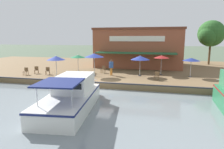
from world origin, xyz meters
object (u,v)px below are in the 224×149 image
Objects in this scene: cafe_chair_facing_river at (157,76)px; cafe_chair_mid_patio at (26,71)px; motorboat_fourth_along at (73,95)px; waterfront_restaurant at (139,47)px; patio_umbrella_mid_patio_left at (191,59)px; cafe_chair_back_row_seat at (36,70)px; cafe_chair_far_corner_seat at (48,70)px; tree_downstream_bank at (210,34)px; patio_umbrella_mid_patio_right at (78,56)px; person_near_entrance at (111,65)px; patio_umbrella_near_quay_edge at (56,58)px; cafe_chair_under_first_umbrella at (103,69)px; patio_umbrella_by_entrance at (162,57)px; patio_umbrella_back_row at (94,55)px; patio_umbrella_far_corner at (140,58)px.

cafe_chair_mid_patio is at bearing -88.09° from cafe_chair_facing_river.
waterfront_restaurant is at bearing 172.01° from motorboat_fourth_along.
patio_umbrella_mid_patio_left reaches higher than cafe_chair_mid_patio.
cafe_chair_back_row_seat is at bearing -134.57° from motorboat_fourth_along.
tree_downstream_bank is at bearing 124.31° from cafe_chair_far_corner_seat.
cafe_chair_back_row_seat is (2.38, -4.41, -1.48)m from patio_umbrella_mid_patio_right.
person_near_entrance is at bearing -106.97° from cafe_chair_facing_river.
motorboat_fourth_along is at bearing 35.86° from patio_umbrella_near_quay_edge.
patio_umbrella_mid_patio_right is 1.01× the size of patio_umbrella_mid_patio_left.
cafe_chair_facing_river is (2.87, 6.46, 0.00)m from cafe_chair_under_first_umbrella.
patio_umbrella_near_quay_edge is at bearing 89.66° from cafe_chair_mid_patio.
patio_umbrella_near_quay_edge is at bearing -71.58° from patio_umbrella_by_entrance.
patio_umbrella_mid_patio_left is at bearing 37.68° from waterfront_restaurant.
motorboat_fourth_along is (7.39, 5.34, -1.76)m from patio_umbrella_near_quay_edge.
person_near_entrance is 0.26× the size of tree_downstream_bank.
tree_downstream_bank reaches higher than patio_umbrella_back_row.
cafe_chair_back_row_seat is (1.96, -17.77, -1.47)m from patio_umbrella_mid_patio_left.
cafe_chair_under_first_umbrella is 18.72m from tree_downstream_bank.
cafe_chair_far_corner_seat is (2.65, -2.73, -1.48)m from patio_umbrella_mid_patio_right.
cafe_chair_under_first_umbrella is 10.82m from motorboat_fourth_along.
motorboat_fourth_along is (9.48, -0.42, -0.83)m from person_near_entrance.
person_near_entrance is 9.52m from motorboat_fourth_along.
waterfront_restaurant is 10.57m from patio_umbrella_mid_patio_right.
patio_umbrella_back_row is at bearing 93.48° from cafe_chair_far_corner_seat.
patio_umbrella_back_row reaches higher than cafe_chair_back_row_seat.
motorboat_fourth_along is (7.41, 9.30, -0.18)m from cafe_chair_mid_patio.
patio_umbrella_mid_patio_right is 11.82m from motorboat_fourth_along.
cafe_chair_far_corner_seat is (10.61, -9.63, -2.34)m from waterfront_restaurant.
cafe_chair_facing_river is 1.00× the size of cafe_chair_back_row_seat.
patio_umbrella_back_row is at bearing -47.30° from tree_downstream_bank.
patio_umbrella_by_entrance is 13.38m from cafe_chair_far_corner_seat.
cafe_chair_under_first_umbrella is at bearing -86.83° from patio_umbrella_by_entrance.
patio_umbrella_far_corner is at bearing 82.60° from patio_umbrella_mid_patio_right.
patio_umbrella_far_corner is 13.27m from cafe_chair_mid_patio.
tree_downstream_bank is at bearing 128.52° from cafe_chair_under_first_umbrella.
person_near_entrance is at bearing -13.35° from waterfront_restaurant.
patio_umbrella_far_corner reaches higher than cafe_chair_under_first_umbrella.
cafe_chair_far_corner_seat is 7.53m from person_near_entrance.
patio_umbrella_by_entrance reaches higher than cafe_chair_under_first_umbrella.
motorboat_fourth_along is (11.16, -5.97, -1.79)m from patio_umbrella_by_entrance.
motorboat_fourth_along is 26.23m from tree_downstream_bank.
patio_umbrella_far_corner is (1.28, -2.32, -0.04)m from patio_umbrella_by_entrance.
cafe_chair_mid_patio is (0.84, -2.32, 0.00)m from cafe_chair_far_corner_seat.
waterfront_restaurant is 5.39× the size of patio_umbrella_near_quay_edge.
waterfront_restaurant is 5.44× the size of patio_umbrella_by_entrance.
patio_umbrella_mid_patio_right is (-2.31, -2.94, -0.38)m from patio_umbrella_back_row.
patio_umbrella_back_row is 5.98m from cafe_chair_far_corner_seat.
cafe_chair_under_first_umbrella is 6.58m from cafe_chair_far_corner_seat.
waterfront_restaurant is at bearing 158.92° from patio_umbrella_back_row.
patio_umbrella_back_row is at bearing -70.60° from patio_umbrella_by_entrance.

